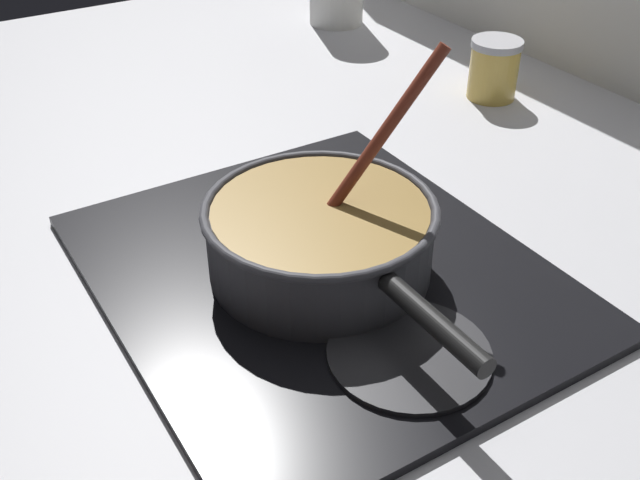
{
  "coord_description": "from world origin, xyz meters",
  "views": [
    {
      "loc": [
        0.56,
        -0.32,
        0.54
      ],
      "look_at": [
        -0.05,
        0.05,
        0.05
      ],
      "focal_mm": 42.42,
      "sensor_mm": 36.0,
      "label": 1
    }
  ],
  "objects": [
    {
      "name": "hob_plate",
      "position": [
        -0.05,
        0.05,
        0.01
      ],
      "size": [
        0.56,
        0.48,
        0.01
      ],
      "primitive_type": "cube",
      "color": "black",
      "rests_on": "ground"
    },
    {
      "name": "ground",
      "position": [
        0.0,
        0.0,
        -0.02
      ],
      "size": [
        2.4,
        1.6,
        0.04
      ],
      "primitive_type": "cube",
      "color": "#B7B7BC"
    },
    {
      "name": "spare_burner",
      "position": [
        0.13,
        0.05,
        0.01
      ],
      "size": [
        0.17,
        0.17,
        0.01
      ],
      "primitive_type": "cylinder",
      "color": "#262628",
      "rests_on": "hob_plate"
    },
    {
      "name": "condiment_jar",
      "position": [
        -0.33,
        0.58,
        0.05
      ],
      "size": [
        0.09,
        0.09,
        0.1
      ],
      "color": "gold",
      "rests_on": "ground"
    },
    {
      "name": "burner_ring",
      "position": [
        -0.05,
        0.05,
        0.02
      ],
      "size": [
        0.19,
        0.19,
        0.01
      ],
      "primitive_type": "torus",
      "color": "#592D0C",
      "rests_on": "hob_plate"
    },
    {
      "name": "cooking_pan",
      "position": [
        -0.04,
        0.05,
        0.06
      ],
      "size": [
        0.41,
        0.27,
        0.26
      ],
      "color": "#38383D",
      "rests_on": "hob_plate"
    }
  ]
}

